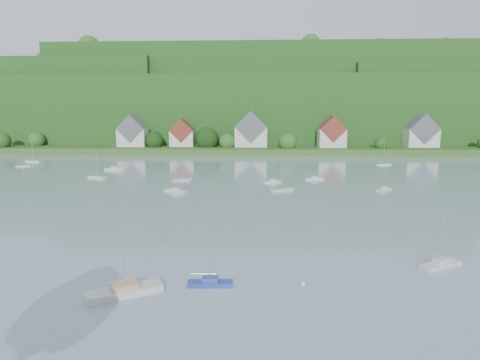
# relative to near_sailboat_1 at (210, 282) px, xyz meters

# --- Properties ---
(far_shore_strip) EXTENTS (600.00, 60.00, 3.00)m
(far_shore_strip) POSITION_rel_near_sailboat_1_xyz_m (-3.23, 172.33, 1.11)
(far_shore_strip) COLOR #28531F
(far_shore_strip) RESTS_ON ground
(forested_ridge) EXTENTS (620.00, 181.22, 69.89)m
(forested_ridge) POSITION_rel_near_sailboat_1_xyz_m (-2.83, 240.90, 22.49)
(forested_ridge) COLOR #164315
(forested_ridge) RESTS_ON ground
(village_building_0) EXTENTS (14.00, 10.40, 16.00)m
(village_building_0) POSITION_rel_near_sailboat_1_xyz_m (-58.23, 159.33, 9.12)
(village_building_0) COLOR #BDB7AC
(village_building_0) RESTS_ON far_shore_strip
(village_building_1) EXTENTS (12.00, 9.36, 14.00)m
(village_building_1) POSITION_rel_near_sailboat_1_xyz_m (-33.23, 161.33, 8.36)
(village_building_1) COLOR #BDB7AC
(village_building_1) RESTS_ON far_shore_strip
(village_building_2) EXTENTS (16.00, 11.44, 18.00)m
(village_building_2) POSITION_rel_near_sailboat_1_xyz_m (1.77, 160.33, 9.88)
(village_building_2) COLOR #BDB7AC
(village_building_2) RESTS_ON far_shore_strip
(village_building_3) EXTENTS (13.00, 10.40, 15.50)m
(village_building_3) POSITION_rel_near_sailboat_1_xyz_m (41.77, 158.33, 9.04)
(village_building_3) COLOR #BDB7AC
(village_building_3) RESTS_ON far_shore_strip
(village_building_4) EXTENTS (15.00, 10.40, 16.50)m
(village_building_4) POSITION_rel_near_sailboat_1_xyz_m (86.77, 162.33, 9.19)
(village_building_4) COLOR #BDB7AC
(village_building_4) RESTS_ON far_shore_strip
(near_sailboat_1) EXTENTS (4.94, 1.60, 6.58)m
(near_sailboat_1) POSITION_rel_near_sailboat_1_xyz_m (0.00, 0.00, 0.00)
(near_sailboat_1) COLOR #243496
(near_sailboat_1) RESTS_ON ground
(near_sailboat_2) EXTENTS (7.59, 5.43, 10.13)m
(near_sailboat_2) POSITION_rel_near_sailboat_1_xyz_m (-8.44, -2.67, 0.10)
(near_sailboat_2) COLOR silver
(near_sailboat_2) RESTS_ON ground
(near_sailboat_3) EXTENTS (5.70, 4.00, 7.58)m
(near_sailboat_3) POSITION_rel_near_sailboat_1_xyz_m (27.38, 6.59, 0.03)
(near_sailboat_3) COLOR silver
(near_sailboat_3) RESTS_ON ground
(mooring_buoy_1) EXTENTS (0.45, 0.45, 0.45)m
(mooring_buoy_1) POSITION_rel_near_sailboat_1_xyz_m (10.04, 0.61, -0.39)
(mooring_buoy_1) COLOR white
(mooring_buoy_1) RESTS_ON ground
(mooring_buoy_2) EXTENTS (0.44, 0.44, 0.44)m
(mooring_buoy_2) POSITION_rel_near_sailboat_1_xyz_m (30.16, 13.58, -0.39)
(mooring_buoy_2) COLOR #DD5E00
(mooring_buoy_2) RESTS_ON ground
(mooring_buoy_3) EXTENTS (0.50, 0.50, 0.50)m
(mooring_buoy_3) POSITION_rel_near_sailboat_1_xyz_m (9.59, 22.52, -0.39)
(mooring_buoy_3) COLOR #DD5E00
(mooring_buoy_3) RESTS_ON ground
(far_sailboat_cluster) EXTENTS (201.68, 65.95, 8.76)m
(far_sailboat_cluster) POSITION_rel_near_sailboat_1_xyz_m (-8.82, 81.45, -0.02)
(far_sailboat_cluster) COLOR silver
(far_sailboat_cluster) RESTS_ON ground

